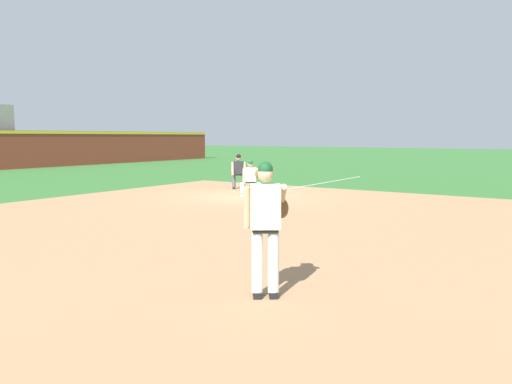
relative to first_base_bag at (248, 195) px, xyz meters
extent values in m
plane|color=#336B2D|center=(0.00, 0.00, -0.04)|extent=(160.00, 160.00, 0.00)
cube|color=#A87F56|center=(-4.71, -3.38, -0.04)|extent=(18.00, 18.00, 0.01)
cube|color=white|center=(5.41, 0.00, -0.04)|extent=(10.81, 0.10, 0.00)
cube|color=white|center=(0.00, 0.00, 0.00)|extent=(0.38, 0.38, 0.09)
sphere|color=white|center=(-3.41, -2.41, -0.01)|extent=(0.07, 0.07, 0.07)
cube|color=black|center=(-9.45, -6.65, 0.00)|extent=(0.28, 0.24, 0.09)
cylinder|color=white|center=(-9.49, -6.68, 0.46)|extent=(0.15, 0.15, 0.84)
cube|color=black|center=(-9.33, -6.83, 0.00)|extent=(0.28, 0.24, 0.09)
cylinder|color=white|center=(-9.36, -6.85, 0.46)|extent=(0.15, 0.15, 0.84)
cube|color=black|center=(-9.42, -6.76, 0.90)|extent=(0.36, 0.39, 0.06)
cube|color=beige|center=(-9.42, -6.76, 1.22)|extent=(0.43, 0.46, 0.60)
sphere|color=tan|center=(-9.41, -6.75, 1.65)|extent=(0.21, 0.21, 0.21)
sphere|color=#194C28|center=(-9.41, -6.75, 1.72)|extent=(0.20, 0.20, 0.20)
cube|color=#194C28|center=(-9.33, -6.70, 1.69)|extent=(0.19, 0.20, 0.02)
cylinder|color=tan|center=(-9.51, -6.52, 1.19)|extent=(0.21, 0.18, 0.59)
cylinder|color=tan|center=(-9.03, -6.79, 1.31)|extent=(0.48, 0.38, 0.41)
ellipsoid|color=brown|center=(-8.97, -6.75, 1.14)|extent=(0.36, 0.34, 0.34)
cube|color=black|center=(0.46, -0.16, 0.00)|extent=(0.28, 0.24, 0.09)
cylinder|color=white|center=(0.49, -0.14, 0.23)|extent=(0.15, 0.15, 0.40)
cube|color=black|center=(0.12, 0.33, 0.00)|extent=(0.28, 0.24, 0.09)
cylinder|color=white|center=(0.15, 0.35, 0.23)|extent=(0.15, 0.15, 0.40)
cube|color=black|center=(0.32, 0.11, 0.46)|extent=(0.36, 0.39, 0.06)
cube|color=beige|center=(0.32, 0.11, 0.73)|extent=(0.43, 0.47, 0.52)
sphere|color=tan|center=(0.31, 0.10, 1.12)|extent=(0.21, 0.21, 0.21)
sphere|color=#194C28|center=(0.31, 0.10, 1.20)|extent=(0.20, 0.20, 0.20)
cube|color=#194C28|center=(0.23, 0.05, 1.17)|extent=(0.19, 0.20, 0.02)
cylinder|color=tan|center=(0.13, -0.33, 0.88)|extent=(0.53, 0.41, 0.24)
cylinder|color=tan|center=(0.10, 0.26, 0.67)|extent=(0.25, 0.21, 0.58)
ellipsoid|color=brown|center=(-0.05, -0.46, 0.80)|extent=(0.29, 0.29, 0.35)
cube|color=black|center=(2.03, 1.63, 0.00)|extent=(0.27, 0.24, 0.09)
cylinder|color=#515154|center=(2.06, 1.65, 0.28)|extent=(0.15, 0.15, 0.50)
cube|color=black|center=(1.79, 1.95, 0.00)|extent=(0.27, 0.24, 0.09)
cylinder|color=#515154|center=(1.82, 1.97, 0.28)|extent=(0.15, 0.15, 0.50)
cube|color=black|center=(1.94, 1.81, 0.55)|extent=(0.36, 0.39, 0.06)
cube|color=#232326|center=(1.94, 1.81, 0.85)|extent=(0.43, 0.46, 0.54)
sphere|color=tan|center=(1.92, 1.80, 1.25)|extent=(0.21, 0.21, 0.21)
sphere|color=black|center=(1.92, 1.80, 1.32)|extent=(0.20, 0.20, 0.20)
cube|color=black|center=(1.85, 1.75, 1.29)|extent=(0.19, 0.20, 0.02)
cylinder|color=tan|center=(1.97, 1.53, 0.81)|extent=(0.31, 0.27, 0.56)
cylinder|color=tan|center=(1.67, 1.93, 0.81)|extent=(0.31, 0.27, 0.56)
camera|label=1|loc=(-14.99, -10.31, 2.15)|focal=35.00mm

